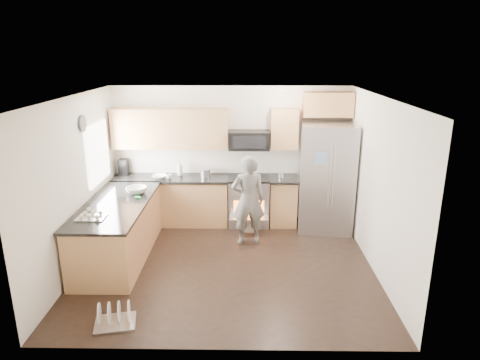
{
  "coord_description": "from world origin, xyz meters",
  "views": [
    {
      "loc": [
        0.3,
        -6.04,
        3.23
      ],
      "look_at": [
        0.2,
        0.5,
        1.24
      ],
      "focal_mm": 32.0,
      "sensor_mm": 36.0,
      "label": 1
    }
  ],
  "objects_px": {
    "refrigerator": "(327,178)",
    "dish_rack": "(115,318)",
    "person": "(248,200)",
    "stove_range": "(249,190)"
  },
  "relations": [
    {
      "from": "stove_range",
      "to": "person",
      "type": "bearing_deg",
      "value": -90.9
    },
    {
      "from": "stove_range",
      "to": "refrigerator",
      "type": "distance_m",
      "value": 1.48
    },
    {
      "from": "dish_rack",
      "to": "person",
      "type": "bearing_deg",
      "value": 55.06
    },
    {
      "from": "refrigerator",
      "to": "dish_rack",
      "type": "xyz_separation_m",
      "value": [
        -3.07,
        -3.0,
        -0.91
      ]
    },
    {
      "from": "refrigerator",
      "to": "stove_range",
      "type": "bearing_deg",
      "value": 177.41
    },
    {
      "from": "stove_range",
      "to": "person",
      "type": "distance_m",
      "value": 0.9
    },
    {
      "from": "person",
      "to": "dish_rack",
      "type": "bearing_deg",
      "value": 45.31
    },
    {
      "from": "stove_range",
      "to": "refrigerator",
      "type": "relative_size",
      "value": 0.9
    },
    {
      "from": "person",
      "to": "dish_rack",
      "type": "relative_size",
      "value": 2.85
    },
    {
      "from": "stove_range",
      "to": "person",
      "type": "xyz_separation_m",
      "value": [
        -0.01,
        -0.9,
        0.11
      ]
    }
  ]
}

